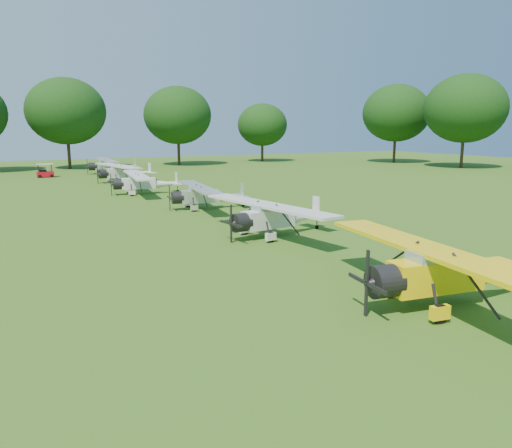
{
  "coord_description": "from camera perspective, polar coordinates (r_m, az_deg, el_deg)",
  "views": [
    {
      "loc": [
        -12.02,
        -19.99,
        5.78
      ],
      "look_at": [
        -1.42,
        0.15,
        1.4
      ],
      "focal_mm": 35.0,
      "sensor_mm": 36.0,
      "label": 1
    }
  ],
  "objects": [
    {
      "name": "golf_cart",
      "position": [
        64.97,
        -22.99,
        5.4
      ],
      "size": [
        1.9,
        1.2,
        1.6
      ],
      "rotation": [
        0.0,
        0.0,
        -0.01
      ],
      "color": "red",
      "rests_on": "ground"
    },
    {
      "name": "aircraft_7",
      "position": [
        67.36,
        -16.26,
        6.54
      ],
      "size": [
        6.39,
        10.16,
        2.01
      ],
      "rotation": [
        0.0,
        0.0,
        -0.03
      ],
      "color": "white",
      "rests_on": "ground"
    },
    {
      "name": "aircraft_4",
      "position": [
        36.5,
        -5.76,
        3.41
      ],
      "size": [
        5.84,
        9.27,
        1.82
      ],
      "rotation": [
        0.0,
        0.0,
        -0.14
      ],
      "color": "white",
      "rests_on": "ground"
    },
    {
      "name": "aircraft_2",
      "position": [
        17.63,
        21.15,
        -4.77
      ],
      "size": [
        6.83,
        10.84,
        2.13
      ],
      "rotation": [
        0.0,
        0.0,
        -0.14
      ],
      "color": "yellow",
      "rests_on": "ground"
    },
    {
      "name": "aircraft_5",
      "position": [
        45.67,
        -12.73,
        4.78
      ],
      "size": [
        6.18,
        9.82,
        1.93
      ],
      "rotation": [
        0.0,
        0.0,
        -0.12
      ],
      "color": "silver",
      "rests_on": "ground"
    },
    {
      "name": "aircraft_3",
      "position": [
        27.08,
        2.21,
        1.05
      ],
      "size": [
        6.35,
        10.07,
        1.98
      ],
      "rotation": [
        0.0,
        0.0,
        0.15
      ],
      "color": "silver",
      "rests_on": "ground"
    },
    {
      "name": "aircraft_6",
      "position": [
        56.61,
        -14.88,
        5.86
      ],
      "size": [
        6.41,
        10.16,
        1.99
      ],
      "rotation": [
        0.0,
        0.0,
        0.14
      ],
      "color": "silver",
      "rests_on": "ground"
    },
    {
      "name": "tree_belt",
      "position": [
        25.58,
        10.31,
        15.77
      ],
      "size": [
        137.36,
        130.27,
        14.52
      ],
      "color": "black",
      "rests_on": "ground"
    },
    {
      "name": "ground",
      "position": [
        24.03,
        3.16,
        -3.04
      ],
      "size": [
        160.0,
        160.0,
        0.0
      ],
      "primitive_type": "plane",
      "color": "#2D4D13",
      "rests_on": "ground"
    }
  ]
}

